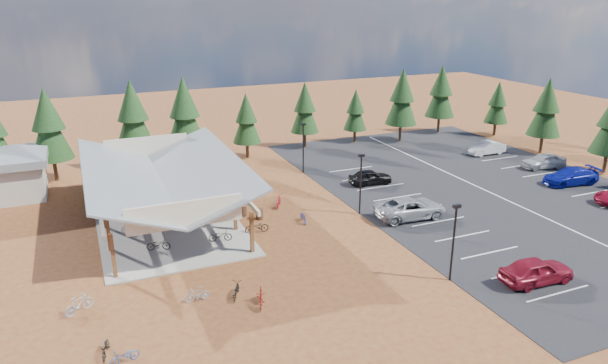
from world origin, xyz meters
The scene contains 42 objects.
ground centered at (0.00, 0.00, 0.00)m, with size 140.00×140.00×0.00m, color maroon.
asphalt_lot centered at (18.50, 3.00, 0.02)m, with size 27.00×44.00×0.04m, color black.
concrete_pad centered at (-10.00, 7.00, 0.05)m, with size 10.60×18.60×0.10m, color gray.
bike_pavilion centered at (-10.00, 7.00, 3.82)m, with size 11.65×19.40×4.97m.
lamp_post_0 centered at (5.00, -10.00, 2.98)m, with size 0.50×0.25×5.14m.
lamp_post_1 centered at (5.00, 2.00, 2.98)m, with size 0.50×0.25×5.14m.
lamp_post_2 centered at (5.00, 14.00, 2.98)m, with size 0.50×0.25×5.14m.
trash_bin_0 centered at (-4.02, 5.31, 0.45)m, with size 0.60×0.60×0.90m, color #422917.
trash_bin_1 centered at (-2.99, 4.17, 0.45)m, with size 0.60×0.60×0.90m, color #422917.
pine_1 centered at (-18.22, 21.25, 5.58)m, with size 3.92×3.92×9.14m.
pine_2 centered at (-10.41, 21.77, 5.72)m, with size 4.02×4.02×9.36m.
pine_3 centered at (-5.34, 21.04, 5.77)m, with size 4.05×4.05×9.44m.
pine_4 centered at (1.40, 21.49, 4.42)m, with size 3.11×3.11×7.25m.
pine_5 centered at (8.99, 22.97, 4.75)m, with size 3.34×3.34×7.79m.
pine_6 centered at (15.60, 22.77, 4.01)m, with size 2.82×2.82×6.58m.
pine_7 centered at (21.00, 21.00, 5.48)m, with size 3.85×3.85×8.98m.
pine_8 centered at (28.17, 22.95, 5.40)m, with size 3.80×3.80×8.84m.
pine_12 centered at (33.02, 10.13, 5.27)m, with size 3.70×3.70×8.63m.
pine_13 centered at (33.89, 18.76, 4.26)m, with size 3.00×3.00×6.99m.
bike_0 centered at (-11.45, 1.43, 0.54)m, with size 0.58×1.66×0.87m, color black.
bike_1 centered at (-12.82, 5.35, 0.60)m, with size 0.47×1.65×0.99m, color #969B9F.
bike_2 centered at (-13.17, 9.80, 0.55)m, with size 0.60×1.71×0.90m, color #284D9C.
bike_3 centered at (-11.94, 12.43, 0.56)m, with size 0.43×1.54×0.92m, color maroon.
bike_4 centered at (-7.04, 1.14, 0.55)m, with size 0.59×1.70×0.89m, color black.
bike_5 centered at (-6.91, 5.90, 0.63)m, with size 0.50×1.77×1.06m, color #A1A3A9.
bike_6 centered at (-7.91, 6.91, 0.57)m, with size 0.62×1.79×0.94m, color #264C95.
bike_7 centered at (-9.02, 14.37, 0.62)m, with size 0.49×1.72×1.03m, color maroon.
bike_8 centered at (-15.73, -9.50, 0.43)m, with size 0.56×1.62×0.85m, color black.
bike_9 centered at (-16.84, -4.82, 0.55)m, with size 0.52×1.83×1.10m, color #989CA0.
bike_10 centered at (-14.93, -10.52, 0.40)m, with size 0.53×1.51×0.80m, color #284F9A.
bike_11 centered at (-7.05, -8.12, 0.54)m, with size 0.50×1.78×1.07m, color maroon.
bike_12 centered at (-8.12, -6.66, 0.44)m, with size 0.58×1.66×0.87m, color black.
bike_13 centered at (-10.37, -6.23, 0.46)m, with size 0.43×1.52×0.91m, color #979AA0.
bike_14 centered at (0.04, 2.23, 0.43)m, with size 0.57×1.64×0.86m, color navy.
bike_15 centered at (-0.62, 6.05, 0.55)m, with size 0.52×1.83×1.10m, color maroon.
bike_16 centered at (-4.04, 1.73, 0.48)m, with size 0.64×1.83×0.96m, color black.
car_0 centered at (9.75, -12.38, 0.86)m, with size 1.94×4.82×1.64m, color maroon.
car_2 centered at (8.36, -0.35, 0.87)m, with size 2.75×5.96×1.66m, color #919599.
car_4 centered at (9.48, 8.15, 0.75)m, with size 1.67×4.16×1.42m, color black.
car_7 centered at (27.11, 0.62, 0.83)m, with size 2.20×5.42×1.57m, color navy.
car_8 centered at (28.67, 5.47, 0.83)m, with size 1.86×4.62×1.57m, color #A0A3A9.
car_9 centered at (26.73, 11.97, 0.78)m, with size 1.57×4.51×1.49m, color silver.
Camera 1 is at (-15.52, -34.53, 17.20)m, focal length 32.00 mm.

